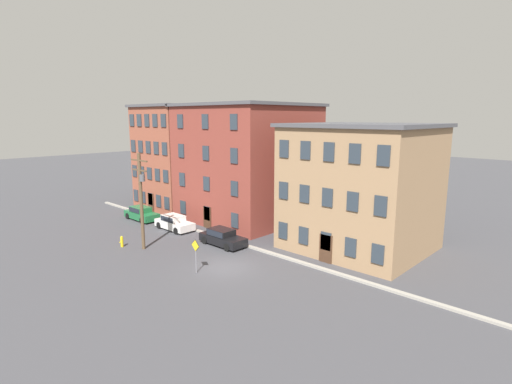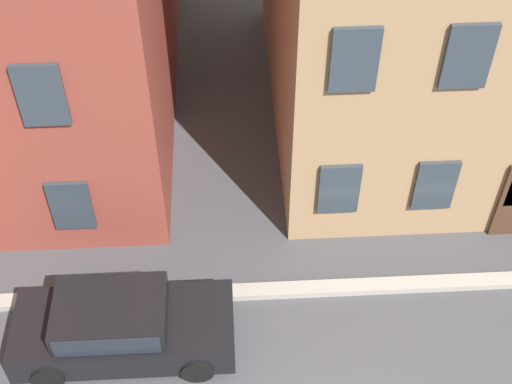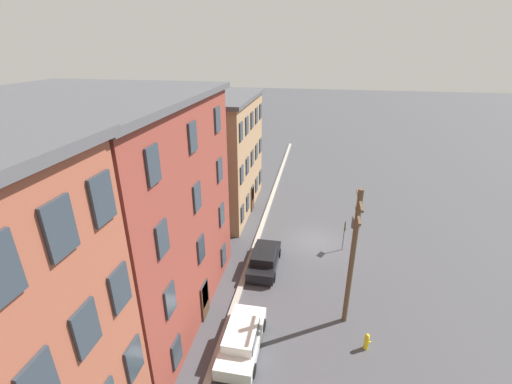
% 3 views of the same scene
% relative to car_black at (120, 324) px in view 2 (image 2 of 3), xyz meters
% --- Properties ---
extents(kerb_strip, '(56.00, 0.36, 0.16)m').
position_rel_car_black_xyz_m(kerb_strip, '(4.17, 1.14, -0.67)').
color(kerb_strip, '#9E998E').
rests_on(kerb_strip, ground_plane).
extents(car_black, '(4.40, 1.92, 1.43)m').
position_rel_car_black_xyz_m(car_black, '(0.00, 0.00, 0.00)').
color(car_black, black).
rests_on(car_black, ground_plane).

